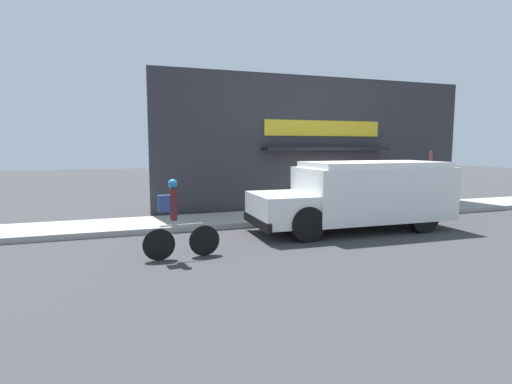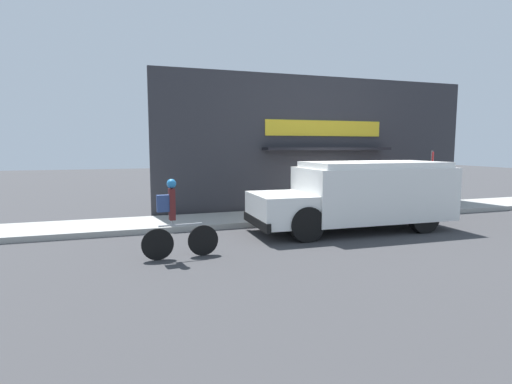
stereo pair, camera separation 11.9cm
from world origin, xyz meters
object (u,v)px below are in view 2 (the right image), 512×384
Objects in this scene: trash_bin at (383,197)px; school_bus at (361,194)px; cyclist at (175,221)px; stop_sign_post at (432,170)px.

school_bus is at bearing -136.31° from trash_bin.
school_bus is 5.68m from cyclist.
school_bus is 2.77× the size of stop_sign_post.
stop_sign_post is (4.06, 1.70, 0.53)m from school_bus.
cyclist is 10.08m from stop_sign_post.
stop_sign_post is 2.58× the size of trash_bin.
trash_bin is at bearing 156.22° from stop_sign_post.
stop_sign_post is at bearing 14.33° from cyclist.
stop_sign_post is (9.57, 3.06, 0.76)m from cyclist.
stop_sign_post reaches higher than trash_bin.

